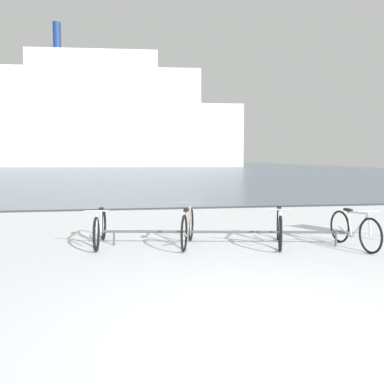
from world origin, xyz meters
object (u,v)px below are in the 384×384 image
bicycle_2 (279,228)px  ferry_ship (100,120)px  bicycle_1 (188,227)px  bicycle_3 (354,230)px  bicycle_0 (100,228)px

bicycle_2 → ferry_ship: ferry_ship is taller
bicycle_1 → bicycle_3: bearing=-11.8°
bicycle_3 → ferry_ship: ferry_ship is taller
bicycle_2 → ferry_ship: size_ratio=0.03×
bicycle_1 → bicycle_0: bearing=170.3°
bicycle_0 → bicycle_2: bearing=-8.9°
bicycle_3 → ferry_ship: size_ratio=0.03×
bicycle_1 → bicycle_2: 1.83m
ferry_ship → bicycle_0: bearing=-85.7°
bicycle_1 → bicycle_2: bearing=-8.2°
bicycle_3 → bicycle_0: bearing=168.9°
bicycle_0 → ferry_ship: ferry_ship is taller
bicycle_0 → bicycle_1: (1.74, -0.30, 0.02)m
bicycle_1 → bicycle_3: size_ratio=1.02×
bicycle_2 → bicycle_1: bearing=171.8°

